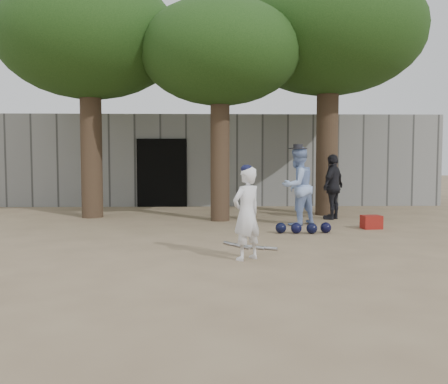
{
  "coord_description": "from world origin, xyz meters",
  "views": [
    {
      "loc": [
        0.31,
        -8.38,
        1.61
      ],
      "look_at": [
        0.6,
        1.0,
        0.95
      ],
      "focal_mm": 40.0,
      "sensor_mm": 36.0,
      "label": 1
    }
  ],
  "objects_px": {
    "boy_player": "(247,214)",
    "spectator_blue": "(298,186)",
    "red_bag": "(371,222)",
    "spectator_dark": "(333,187)"
  },
  "relations": [
    {
      "from": "spectator_blue",
      "to": "spectator_dark",
      "type": "relative_size",
      "value": 1.1
    },
    {
      "from": "boy_player",
      "to": "spectator_dark",
      "type": "distance_m",
      "value": 5.69
    },
    {
      "from": "spectator_dark",
      "to": "red_bag",
      "type": "height_order",
      "value": "spectator_dark"
    },
    {
      "from": "boy_player",
      "to": "spectator_dark",
      "type": "bearing_deg",
      "value": -156.08
    },
    {
      "from": "boy_player",
      "to": "red_bag",
      "type": "height_order",
      "value": "boy_player"
    },
    {
      "from": "spectator_dark",
      "to": "red_bag",
      "type": "relative_size",
      "value": 4.01
    },
    {
      "from": "boy_player",
      "to": "red_bag",
      "type": "relative_size",
      "value": 3.47
    },
    {
      "from": "boy_player",
      "to": "spectator_blue",
      "type": "height_order",
      "value": "spectator_blue"
    },
    {
      "from": "spectator_blue",
      "to": "red_bag",
      "type": "relative_size",
      "value": 4.39
    },
    {
      "from": "boy_player",
      "to": "spectator_blue",
      "type": "bearing_deg",
      "value": -149.4
    }
  ]
}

